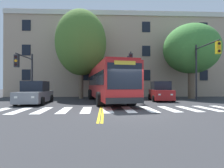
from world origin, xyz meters
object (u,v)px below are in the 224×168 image
city_bus (107,83)px  traffic_light_near_corner (204,61)px  traffic_light_far_corner (26,69)px  traffic_light_overhead (129,68)px  car_grey_near_lane (35,94)px  car_black_behind_bus (109,88)px  street_tree_curbside_small (81,43)px  street_tree_curbside_large (191,49)px  car_red_far_lane (161,92)px

city_bus → traffic_light_near_corner: size_ratio=2.21×
traffic_light_far_corner → traffic_light_overhead: size_ratio=0.98×
traffic_light_near_corner → traffic_light_overhead: 6.93m
car_grey_near_lane → traffic_light_overhead: size_ratio=0.99×
car_black_behind_bus → traffic_light_near_corner: bearing=-51.5°
car_grey_near_lane → traffic_light_near_corner: size_ratio=0.84×
traffic_light_far_corner → street_tree_curbside_small: 7.02m
traffic_light_near_corner → street_tree_curbside_large: bearing=77.9°
traffic_light_near_corner → traffic_light_far_corner: (-16.25, 0.36, -0.73)m
city_bus → car_red_far_lane: bearing=5.6°
traffic_light_overhead → street_tree_curbside_small: 6.79m
traffic_light_far_corner → street_tree_curbside_small: bearing=44.5°
car_red_far_lane → street_tree_curbside_large: (4.56, 2.90, 4.86)m
city_bus → car_red_far_lane: (5.29, 0.52, -0.90)m
car_grey_near_lane → traffic_light_near_corner: traffic_light_near_corner is taller
car_red_far_lane → street_tree_curbside_small: 10.46m
car_grey_near_lane → traffic_light_near_corner: 15.19m
city_bus → car_black_behind_bus: 9.95m
car_red_far_lane → car_black_behind_bus: (-4.90, 9.39, 0.19)m
traffic_light_far_corner → traffic_light_near_corner: bearing=-1.3°
car_red_far_lane → car_black_behind_bus: bearing=117.6°
traffic_light_overhead → car_black_behind_bus: bearing=101.2°
car_grey_near_lane → street_tree_curbside_large: 17.31m
traffic_light_far_corner → traffic_light_overhead: bearing=7.3°
city_bus → car_black_behind_bus: size_ratio=2.39×
traffic_light_near_corner → street_tree_curbside_large: (0.91, 4.25, 1.97)m
car_red_far_lane → street_tree_curbside_large: 7.27m
car_grey_near_lane → car_black_behind_bus: (6.33, 11.66, 0.22)m
traffic_light_far_corner → traffic_light_overhead: traffic_light_overhead is taller
car_red_far_lane → traffic_light_near_corner: bearing=-20.3°
traffic_light_overhead → traffic_light_near_corner: bearing=-13.2°
car_grey_near_lane → traffic_light_far_corner: 2.88m
car_black_behind_bus → street_tree_curbside_small: (-3.32, -6.08, 5.38)m
car_red_far_lane → car_black_behind_bus: car_black_behind_bus is taller
car_grey_near_lane → traffic_light_overhead: traffic_light_overhead is taller
car_grey_near_lane → traffic_light_near_corner: (14.88, 0.92, 2.92)m
car_grey_near_lane → traffic_light_overhead: 8.86m
traffic_light_near_corner → traffic_light_far_corner: traffic_light_near_corner is taller
city_bus → traffic_light_overhead: 2.77m
traffic_light_near_corner → traffic_light_far_corner: size_ratio=1.21×
car_grey_near_lane → traffic_light_far_corner: size_ratio=1.02×
car_grey_near_lane → car_red_far_lane: 11.45m
city_bus → car_grey_near_lane: (-5.94, -1.75, -0.93)m
traffic_light_far_corner → car_grey_near_lane: bearing=-43.0°
car_black_behind_bus → street_tree_curbside_small: size_ratio=0.50×
car_red_far_lane → traffic_light_far_corner: bearing=-175.5°
car_grey_near_lane → car_black_behind_bus: bearing=61.5°
city_bus → traffic_light_overhead: size_ratio=2.61×
car_red_far_lane → traffic_light_far_corner: traffic_light_far_corner is taller
car_red_far_lane → traffic_light_near_corner: (3.65, -1.35, 2.89)m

